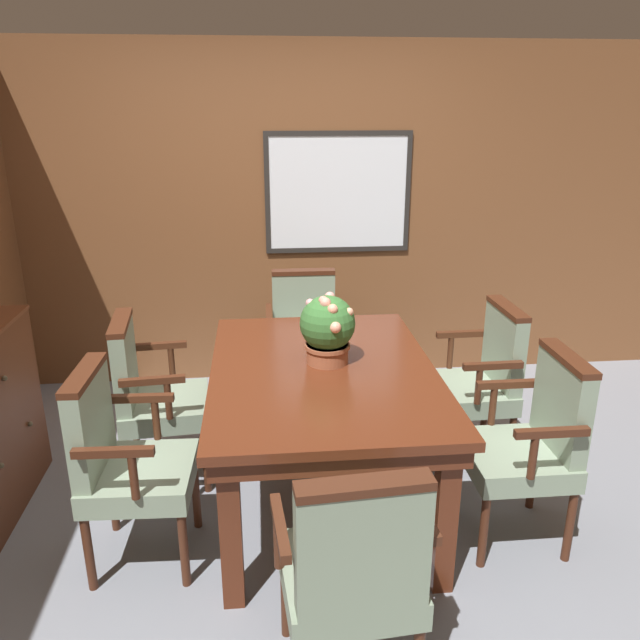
{
  "coord_description": "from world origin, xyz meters",
  "views": [
    {
      "loc": [
        -0.2,
        -2.72,
        2.03
      ],
      "look_at": [
        0.1,
        0.28,
        0.98
      ],
      "focal_mm": 35.0,
      "sensor_mm": 36.0,
      "label": 1
    }
  ],
  "objects_px": {
    "chair_head_near": "(353,568)",
    "chair_head_far": "(305,334)",
    "dining_table": "(323,386)",
    "chair_left_near": "(123,458)",
    "chair_left_far": "(151,392)",
    "potted_plant": "(327,328)",
    "chair_right_far": "(481,376)",
    "chair_right_near": "(532,439)"
  },
  "relations": [
    {
      "from": "dining_table",
      "to": "chair_head_near",
      "type": "distance_m",
      "value": 1.15
    },
    {
      "from": "chair_head_far",
      "to": "potted_plant",
      "type": "height_order",
      "value": "potted_plant"
    },
    {
      "from": "dining_table",
      "to": "chair_right_near",
      "type": "relative_size",
      "value": 1.65
    },
    {
      "from": "chair_right_near",
      "to": "chair_head_far",
      "type": "height_order",
      "value": "same"
    },
    {
      "from": "chair_left_near",
      "to": "chair_head_far",
      "type": "relative_size",
      "value": 1.0
    },
    {
      "from": "chair_head_near",
      "to": "chair_head_far",
      "type": "xyz_separation_m",
      "value": [
        0.01,
        2.27,
        0.0
      ]
    },
    {
      "from": "chair_right_far",
      "to": "chair_left_near",
      "type": "xyz_separation_m",
      "value": [
        -1.89,
        -0.69,
        0.0
      ]
    },
    {
      "from": "potted_plant",
      "to": "chair_left_near",
      "type": "bearing_deg",
      "value": -156.75
    },
    {
      "from": "chair_head_near",
      "to": "chair_right_far",
      "type": "bearing_deg",
      "value": -127.51
    },
    {
      "from": "dining_table",
      "to": "chair_right_far",
      "type": "distance_m",
      "value": 1.03
    },
    {
      "from": "chair_left_near",
      "to": "chair_left_far",
      "type": "relative_size",
      "value": 1.0
    },
    {
      "from": "chair_head_near",
      "to": "chair_left_far",
      "type": "height_order",
      "value": "same"
    },
    {
      "from": "chair_head_near",
      "to": "chair_left_near",
      "type": "height_order",
      "value": "same"
    },
    {
      "from": "chair_head_near",
      "to": "potted_plant",
      "type": "height_order",
      "value": "potted_plant"
    },
    {
      "from": "chair_head_near",
      "to": "chair_left_near",
      "type": "bearing_deg",
      "value": -45.1
    },
    {
      "from": "dining_table",
      "to": "chair_right_far",
      "type": "bearing_deg",
      "value": 19.99
    },
    {
      "from": "chair_right_far",
      "to": "potted_plant",
      "type": "bearing_deg",
      "value": -74.3
    },
    {
      "from": "chair_right_far",
      "to": "chair_left_far",
      "type": "xyz_separation_m",
      "value": [
        -1.87,
        -0.02,
        0.0
      ]
    },
    {
      "from": "chair_left_near",
      "to": "chair_head_far",
      "type": "distance_m",
      "value": 1.75
    },
    {
      "from": "chair_head_far",
      "to": "chair_left_far",
      "type": "distance_m",
      "value": 1.22
    },
    {
      "from": "chair_left_near",
      "to": "chair_left_far",
      "type": "xyz_separation_m",
      "value": [
        0.02,
        0.67,
        0.0
      ]
    },
    {
      "from": "dining_table",
      "to": "chair_head_near",
      "type": "bearing_deg",
      "value": -90.72
    },
    {
      "from": "potted_plant",
      "to": "chair_right_far",
      "type": "bearing_deg",
      "value": 16.74
    },
    {
      "from": "potted_plant",
      "to": "chair_head_far",
      "type": "bearing_deg",
      "value": 91.94
    },
    {
      "from": "chair_left_far",
      "to": "potted_plant",
      "type": "xyz_separation_m",
      "value": [
        0.95,
        -0.26,
        0.43
      ]
    },
    {
      "from": "dining_table",
      "to": "chair_head_near",
      "type": "xyz_separation_m",
      "value": [
        -0.01,
        -1.14,
        -0.15
      ]
    },
    {
      "from": "dining_table",
      "to": "chair_right_far",
      "type": "height_order",
      "value": "chair_right_far"
    },
    {
      "from": "chair_head_far",
      "to": "dining_table",
      "type": "bearing_deg",
      "value": -88.96
    },
    {
      "from": "chair_head_near",
      "to": "chair_head_far",
      "type": "height_order",
      "value": "same"
    },
    {
      "from": "chair_head_near",
      "to": "chair_right_far",
      "type": "relative_size",
      "value": 1.0
    },
    {
      "from": "chair_right_near",
      "to": "chair_left_near",
      "type": "height_order",
      "value": "same"
    },
    {
      "from": "chair_right_far",
      "to": "chair_left_far",
      "type": "bearing_deg",
      "value": -90.43
    },
    {
      "from": "chair_right_far",
      "to": "chair_head_far",
      "type": "height_order",
      "value": "same"
    },
    {
      "from": "chair_head_near",
      "to": "dining_table",
      "type": "bearing_deg",
      "value": -95.09
    },
    {
      "from": "chair_right_far",
      "to": "chair_left_near",
      "type": "height_order",
      "value": "same"
    },
    {
      "from": "dining_table",
      "to": "chair_head_far",
      "type": "xyz_separation_m",
      "value": [
        -0.01,
        1.13,
        -0.15
      ]
    },
    {
      "from": "dining_table",
      "to": "chair_head_far",
      "type": "distance_m",
      "value": 1.14
    },
    {
      "from": "chair_head_near",
      "to": "chair_head_far",
      "type": "relative_size",
      "value": 1.0
    },
    {
      "from": "chair_right_near",
      "to": "potted_plant",
      "type": "height_order",
      "value": "potted_plant"
    },
    {
      "from": "dining_table",
      "to": "chair_left_near",
      "type": "relative_size",
      "value": 1.65
    },
    {
      "from": "chair_head_near",
      "to": "potted_plant",
      "type": "xyz_separation_m",
      "value": [
        0.04,
        1.21,
        0.43
      ]
    },
    {
      "from": "chair_head_near",
      "to": "chair_right_near",
      "type": "height_order",
      "value": "same"
    }
  ]
}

